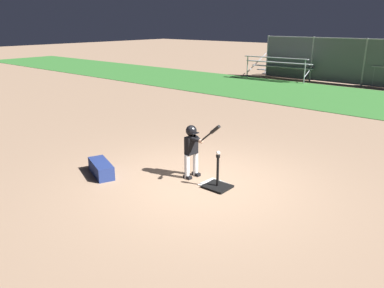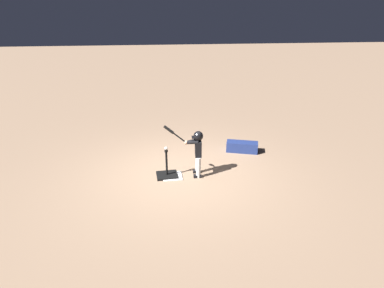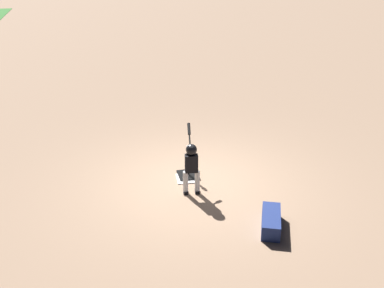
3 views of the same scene
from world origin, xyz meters
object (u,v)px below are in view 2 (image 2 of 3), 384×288
(batter_child, at_px, (197,148))
(baseball, at_px, (166,148))
(equipment_bag, at_px, (242,147))
(batting_tee, at_px, (167,173))

(batter_child, xyz_separation_m, baseball, (0.68, -0.08, 0.01))
(equipment_bag, bearing_deg, batting_tee, 46.94)
(batter_child, distance_m, equipment_bag, 1.94)
(batter_child, bearing_deg, baseball, -6.43)
(baseball, distance_m, equipment_bag, 2.48)
(baseball, bearing_deg, batting_tee, 180.00)
(batting_tee, xyz_separation_m, batter_child, (-0.68, 0.08, 0.61))
(baseball, xyz_separation_m, equipment_bag, (-2.18, -1.03, -0.55))
(equipment_bag, bearing_deg, baseball, 46.94)
(batting_tee, height_order, equipment_bag, batting_tee)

